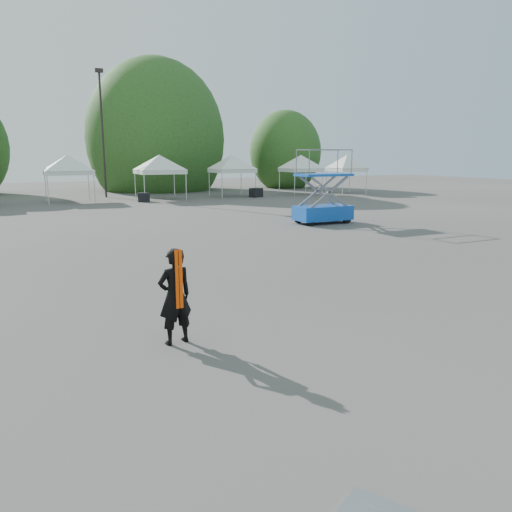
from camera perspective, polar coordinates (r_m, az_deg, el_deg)
name	(u,v)px	position (r m, az deg, el deg)	size (l,w,h in m)	color
ground	(207,316)	(10.41, -5.58, -6.81)	(120.00, 120.00, 0.00)	#474442
light_pole_east	(102,126)	(41.87, -17.17, 13.99)	(0.60, 0.25, 9.80)	black
tree_mid_e	(156,139)	(49.90, -11.35, 12.98)	(5.12, 5.12, 7.79)	#382314
tree_far_e	(285,152)	(52.79, 3.37, 11.76)	(3.84, 3.84, 5.84)	#382314
tent_e	(67,159)	(38.28, -20.75, 10.37)	(4.55, 4.55, 3.88)	silver
tent_f	(159,158)	(38.53, -11.01, 10.89)	(4.66, 4.66, 3.88)	silver
tent_g	(232,158)	(40.90, -2.78, 11.09)	(4.35, 4.35, 3.88)	silver
tent_h	(301,158)	(42.94, 5.16, 11.07)	(4.04, 4.04, 3.88)	silver
tent_extra_8	(347,158)	(44.65, 10.36, 10.94)	(3.78, 3.78, 3.88)	silver
man	(175,296)	(8.77, -9.25, -4.57)	(0.69, 0.52, 1.70)	black
scissor_lift	(323,187)	(24.57, 7.71, 7.88)	(2.77, 1.43, 3.55)	#0B2C99
crate_mid	(144,197)	(37.01, -12.71, 6.56)	(0.83, 0.65, 0.65)	black
crate_east	(256,193)	(40.25, 0.01, 7.26)	(0.93, 0.72, 0.72)	black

